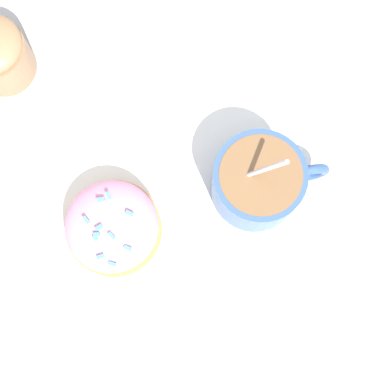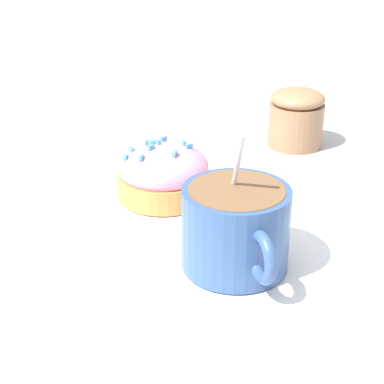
% 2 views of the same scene
% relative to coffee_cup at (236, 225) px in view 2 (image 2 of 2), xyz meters
% --- Properties ---
extents(ground_plane, '(3.00, 3.00, 0.00)m').
position_rel_coffee_cup_xyz_m(ground_plane, '(-0.07, -0.01, -0.04)').
color(ground_plane, '#B2B2B7').
extents(paper_napkin, '(0.33, 0.31, 0.00)m').
position_rel_coffee_cup_xyz_m(paper_napkin, '(-0.07, -0.01, -0.04)').
color(paper_napkin, white).
rests_on(paper_napkin, ground_plane).
extents(coffee_cup, '(0.11, 0.08, 0.12)m').
position_rel_coffee_cup_xyz_m(coffee_cup, '(0.00, 0.00, 0.00)').
color(coffee_cup, '#335184').
rests_on(coffee_cup, paper_napkin).
extents(frosted_pastry, '(0.09, 0.09, 0.05)m').
position_rel_coffee_cup_xyz_m(frosted_pastry, '(-0.14, -0.02, -0.01)').
color(frosted_pastry, '#C18442').
rests_on(frosted_pastry, paper_napkin).
extents(sugar_bowl, '(0.06, 0.06, 0.07)m').
position_rel_coffee_cup_xyz_m(sugar_bowl, '(-0.23, 0.16, -0.00)').
color(sugar_bowl, '#99704C').
rests_on(sugar_bowl, ground_plane).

